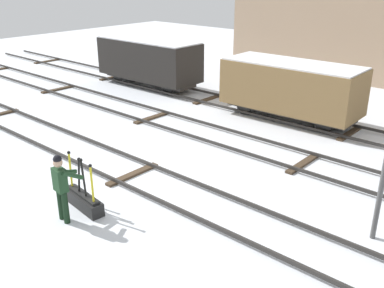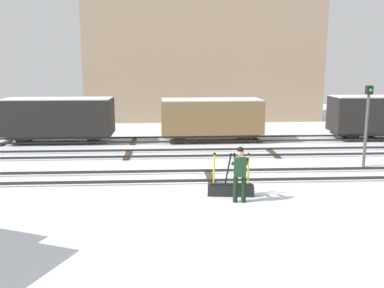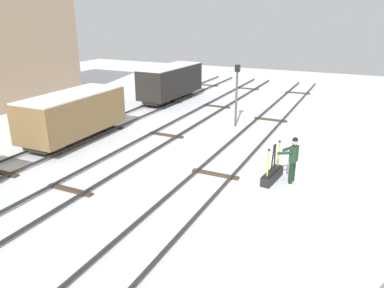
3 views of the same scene
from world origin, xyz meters
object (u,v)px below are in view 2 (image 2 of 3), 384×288
at_px(rail_worker, 240,171).
at_px(freight_car_back_track, 211,117).
at_px(switch_lever_frame, 231,188).
at_px(signal_post, 367,117).
at_px(freight_car_far_end, 59,117).
at_px(freight_car_near_switch, 384,115).

height_order(rail_worker, freight_car_back_track, freight_car_back_track).
bearing_deg(freight_car_back_track, switch_lever_frame, -93.32).
distance_m(switch_lever_frame, rail_worker, 1.03).
height_order(signal_post, freight_car_back_track, signal_post).
xyz_separation_m(rail_worker, signal_post, (6.07, 4.32, 1.12)).
height_order(switch_lever_frame, rail_worker, rail_worker).
xyz_separation_m(rail_worker, freight_car_far_end, (-8.22, 10.68, 0.41)).
relative_size(switch_lever_frame, freight_car_far_end, 0.26).
relative_size(switch_lever_frame, rail_worker, 0.87).
xyz_separation_m(rail_worker, freight_car_near_switch, (10.19, 10.68, 0.43)).
distance_m(signal_post, freight_car_near_switch, 7.61).
height_order(rail_worker, freight_car_far_end, freight_car_far_end).
height_order(switch_lever_frame, freight_car_near_switch, freight_car_near_switch).
xyz_separation_m(freight_car_near_switch, freight_car_far_end, (-18.41, 0.00, -0.02)).
bearing_deg(freight_car_far_end, freight_car_back_track, -0.51).
relative_size(switch_lever_frame, freight_car_near_switch, 0.26).
bearing_deg(freight_car_near_switch, rail_worker, -131.97).
bearing_deg(rail_worker, freight_car_near_switch, 53.00).
bearing_deg(rail_worker, signal_post, 42.04).
bearing_deg(freight_car_back_track, signal_post, -48.46).
bearing_deg(freight_car_back_track, rail_worker, -92.25).
xyz_separation_m(switch_lever_frame, signal_post, (6.25, 3.64, 1.88)).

